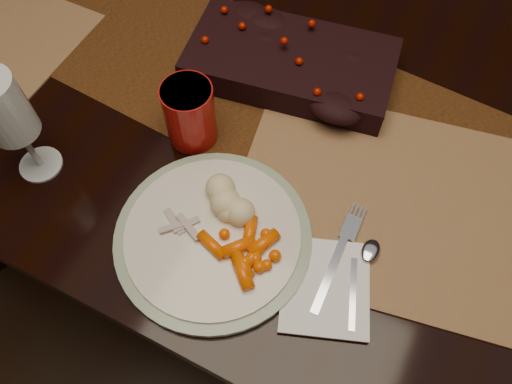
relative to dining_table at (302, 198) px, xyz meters
The scene contains 14 objects.
floor 0.38m from the dining_table, ahead, with size 5.00×5.00×0.00m, color black.
dining_table is the anchor object (origin of this frame).
table_runner 0.38m from the dining_table, 37.84° to the right, with size 1.70×0.35×0.00m, color black.
centerpiece 0.42m from the dining_table, 158.18° to the left, with size 0.37×0.19×0.07m, color black, non-canonical shape.
placemat_main 0.45m from the dining_table, 37.64° to the right, with size 0.49×0.36×0.00m, color brown.
dinner_plate 0.51m from the dining_table, 96.47° to the right, with size 0.30×0.30×0.02m, color silver.
baby_carrots 0.52m from the dining_table, 87.31° to the right, with size 0.12×0.10×0.02m, color #F25400, non-canonical shape.
mashed_potatoes 0.50m from the dining_table, 97.80° to the right, with size 0.09×0.08×0.05m, color tan, non-canonical shape.
turkey_shreds 0.54m from the dining_table, 104.83° to the right, with size 0.08×0.06×0.02m, color beige, non-canonical shape.
napkin 0.52m from the dining_table, 65.62° to the right, with size 0.13×0.15×0.01m, color white.
fork 0.50m from the dining_table, 62.87° to the right, with size 0.03×0.17×0.00m, color silver, non-canonical shape.
spoon 0.52m from the dining_table, 57.68° to the right, with size 0.03×0.14×0.00m, color silver, non-canonical shape.
red_cup 0.50m from the dining_table, 133.32° to the right, with size 0.08×0.08×0.12m, color #A1120D.
wine_glass 0.69m from the dining_table, 136.80° to the right, with size 0.07×0.07×0.20m, color silver, non-canonical shape.
Camera 1 is at (0.16, -0.58, 1.46)m, focal length 35.00 mm.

